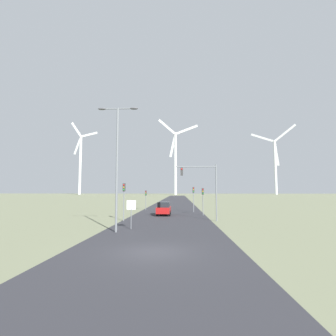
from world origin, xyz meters
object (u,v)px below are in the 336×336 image
Objects in this scene: traffic_light_post_mid_left at (146,196)px; wind_turbine_left at (175,157)px; wind_turbine_far_left at (80,160)px; wind_turbine_center at (275,161)px; traffic_light_post_near_right at (203,195)px; traffic_light_post_near_left at (124,193)px; traffic_light_mast_overhead at (202,181)px; streetlamp at (117,153)px; stop_sign_near at (131,209)px; car_approaching at (164,209)px; traffic_light_post_mid_right at (193,194)px.

traffic_light_post_mid_left is 174.82m from wind_turbine_left.
traffic_light_post_mid_left is 202.00m from wind_turbine_far_left.
traffic_light_post_near_right is at bearing -112.36° from wind_turbine_center.
traffic_light_post_near_left is 8.95m from traffic_light_mast_overhead.
traffic_light_post_near_right is 184.30m from wind_turbine_left.
traffic_light_mast_overhead is 0.10× the size of wind_turbine_far_left.
wind_turbine_left is (1.78, 197.03, 24.74)m from streetlamp.
wind_turbine_left is at bearing 92.08° from traffic_light_post_near_right.
streetlamp is 4.13× the size of stop_sign_near.
stop_sign_near is 0.60× the size of traffic_light_post_near_left.
traffic_light_mast_overhead is 1.53× the size of car_approaching.
traffic_light_mast_overhead is 225.52m from wind_turbine_center.
traffic_light_mast_overhead is (6.83, 6.53, 2.75)m from stop_sign_near.
car_approaching is (3.74, -9.69, -1.59)m from traffic_light_post_mid_left.
wind_turbine_center reaches higher than traffic_light_post_near_left.
traffic_light_post_mid_right is at bearing -88.19° from wind_turbine_left.
traffic_light_post_mid_left is at bearing -90.84° from wind_turbine_left.
wind_turbine_center is at bearing 66.86° from traffic_light_post_mid_right.
car_approaching is at bearing -113.65° from wind_turbine_center.
traffic_light_post_mid_right is at bearing -64.10° from wind_turbine_far_left.
wind_turbine_far_left reaches higher than wind_turbine_left.
traffic_light_post_near_left is at bearing -124.61° from traffic_light_post_mid_right.
traffic_light_mast_overhead is at bearing 46.96° from streetlamp.
wind_turbine_left reaches higher than traffic_light_mast_overhead.
traffic_light_post_mid_left reaches higher than car_approaching.
traffic_light_post_near_left is 191.19m from wind_turbine_left.
stop_sign_near is at bearing -85.86° from traffic_light_post_mid_left.
stop_sign_near is at bearing -67.69° from wind_turbine_far_left.
traffic_light_post_mid_left is 9.24m from traffic_light_post_mid_right.
traffic_light_post_near_right reaches higher than traffic_light_post_mid_left.
streetlamp is 0.16× the size of wind_turbine_left.
traffic_light_post_mid_right is 0.06× the size of wind_turbine_center.
traffic_light_post_mid_left is at bearing 151.50° from traffic_light_post_mid_right.
traffic_light_post_near_right is 0.94× the size of traffic_light_post_mid_right.
stop_sign_near is 0.61× the size of car_approaching.
streetlamp reaches higher than traffic_light_post_mid_left.
wind_turbine_left is at bearing 89.74° from stop_sign_near.
wind_turbine_far_left is at bearing 111.93° from streetlamp.
traffic_light_post_near_right reaches higher than car_approaching.
traffic_light_post_mid_left is 0.54× the size of traffic_light_mast_overhead.
traffic_light_post_mid_left is 0.86× the size of traffic_light_post_mid_right.
traffic_light_post_near_right is 214.35m from wind_turbine_far_left.
traffic_light_post_near_left is at bearing -143.07° from traffic_light_post_near_right.
stop_sign_near is 0.63× the size of traffic_light_post_mid_right.
streetlamp is 17.65m from traffic_light_post_near_right.
traffic_light_post_near_right is 0.90× the size of car_approaching.
traffic_light_mast_overhead is (0.37, -11.91, 1.60)m from traffic_light_post_mid_right.
stop_sign_near is at bearing -99.04° from car_approaching.
traffic_light_post_mid_right is 7.14m from car_approaching.
wind_turbine_far_left is at bearing 115.54° from traffic_light_post_near_right.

